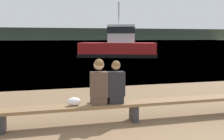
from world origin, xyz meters
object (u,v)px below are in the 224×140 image
Objects in this scene: person_left at (99,83)px; tugboat_red at (118,47)px; person_right at (116,84)px; bench_main at (134,105)px; shopping_bag at (74,102)px.

person_left is 0.13× the size of tugboat_red.
person_right is 0.12× the size of tugboat_red.
tugboat_red is at bearing 73.43° from person_left.
person_left is 1.05× the size of person_right.
person_right reaches higher than bench_main.
person_left reaches higher than person_right.
person_left is 0.67m from shopping_bag.
shopping_bag is at bearing 178.56° from person_left.
bench_main is 1.00m from person_left.
person_left is 0.39m from person_right.
shopping_bag reaches higher than bench_main.
person_left reaches higher than shopping_bag.
bench_main is 0.67m from person_right.
person_right is at bearing -177.45° from tugboat_red.
person_right is at bearing -179.50° from bench_main.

